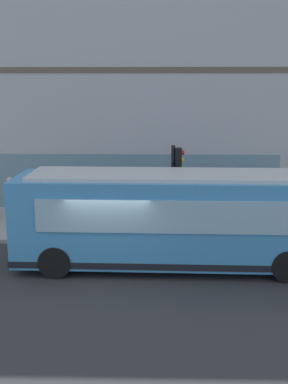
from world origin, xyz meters
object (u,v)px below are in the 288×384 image
city_bus_nearside (173,220)px  pedestrian_walking_along_curb (11,195)px  fire_hydrant (116,210)px  pedestrian_near_building_entrance (93,207)px  traffic_light_near_corner (176,173)px

city_bus_nearside → pedestrian_walking_along_curb: 8.16m
fire_hydrant → pedestrian_near_building_entrance: (-1.81, 0.73, 0.62)m
traffic_light_near_corner → pedestrian_near_building_entrance: 3.52m
pedestrian_walking_along_curb → pedestrian_near_building_entrance: bearing=-112.8°
traffic_light_near_corner → pedestrian_near_building_entrance: traffic_light_near_corner is taller
fire_hydrant → traffic_light_near_corner: bearing=-133.7°
city_bus_nearside → pedestrian_walking_along_curb: bearing=54.8°
pedestrian_near_building_entrance → traffic_light_near_corner: bearing=-99.4°
city_bus_nearside → pedestrian_walking_along_curb: size_ratio=5.52×
fire_hydrant → pedestrian_near_building_entrance: bearing=157.9°
fire_hydrant → pedestrian_near_building_entrance: pedestrian_near_building_entrance is taller
pedestrian_walking_along_curb → pedestrian_near_building_entrance: 4.01m
city_bus_nearside → pedestrian_near_building_entrance: bearing=43.4°
pedestrian_walking_along_curb → pedestrian_near_building_entrance: size_ratio=1.07×
traffic_light_near_corner → city_bus_nearside: bearing=175.5°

